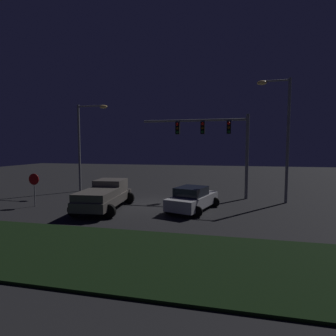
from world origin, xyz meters
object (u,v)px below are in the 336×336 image
at_px(street_lamp_right, 282,126).
at_px(stop_sign, 34,183).
at_px(traffic_signal_gantry, 215,136).
at_px(pickup_truck, 105,194).
at_px(street_lamp_left, 85,137).
at_px(car_sedan, 193,199).

distance_m(street_lamp_right, stop_sign, 17.51).
relative_size(traffic_signal_gantry, street_lamp_right, 0.95).
height_order(pickup_truck, traffic_signal_gantry, traffic_signal_gantry).
bearing_deg(street_lamp_right, pickup_truck, -158.63).
bearing_deg(street_lamp_left, stop_sign, -92.44).
height_order(car_sedan, street_lamp_right, street_lamp_right).
relative_size(street_lamp_left, street_lamp_right, 0.88).
xyz_separation_m(street_lamp_left, stop_sign, (-0.27, -6.28, -3.37)).
height_order(pickup_truck, car_sedan, pickup_truck).
bearing_deg(car_sedan, traffic_signal_gantry, 2.94).
bearing_deg(car_sedan, pickup_truck, 116.27).
bearing_deg(car_sedan, stop_sign, 113.94).
bearing_deg(traffic_signal_gantry, pickup_truck, -141.06).
bearing_deg(street_lamp_right, stop_sign, -163.64).
distance_m(pickup_truck, street_lamp_right, 13.03).
relative_size(car_sedan, stop_sign, 2.12).
bearing_deg(traffic_signal_gantry, street_lamp_left, 177.46).
bearing_deg(traffic_signal_gantry, street_lamp_right, -11.58).
height_order(car_sedan, street_lamp_left, street_lamp_left).
relative_size(car_sedan, street_lamp_right, 0.54).
bearing_deg(car_sedan, street_lamp_right, -41.14).
height_order(traffic_signal_gantry, street_lamp_left, street_lamp_left).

